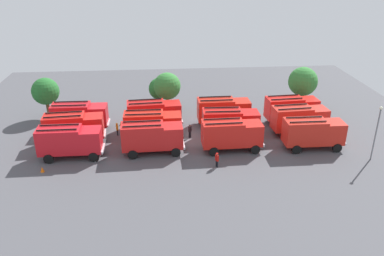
# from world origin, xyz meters

# --- Properties ---
(ground_plane) EXTENTS (65.31, 65.31, 0.00)m
(ground_plane) POSITION_xyz_m (0.00, 0.00, 0.00)
(ground_plane) COLOR #4C4C51
(fire_truck_0) EXTENTS (7.21, 2.79, 3.88)m
(fire_truck_0) POSITION_xyz_m (-14.22, -3.93, 2.15)
(fire_truck_0) COLOR red
(fire_truck_0) RESTS_ON ground
(fire_truck_1) EXTENTS (7.27, 2.93, 3.88)m
(fire_truck_1) POSITION_xyz_m (-4.96, -3.63, 2.15)
(fire_truck_1) COLOR red
(fire_truck_1) RESTS_ON ground
(fire_truck_2) EXTENTS (7.26, 2.90, 3.88)m
(fire_truck_2) POSITION_xyz_m (4.32, -3.70, 2.15)
(fire_truck_2) COLOR red
(fire_truck_2) RESTS_ON ground
(fire_truck_3) EXTENTS (7.20, 2.76, 3.88)m
(fire_truck_3) POSITION_xyz_m (14.02, -4.05, 2.15)
(fire_truck_3) COLOR red
(fire_truck_3) RESTS_ON ground
(fire_truck_4) EXTENTS (7.36, 3.20, 3.88)m
(fire_truck_4) POSITION_xyz_m (-14.49, -0.01, 2.15)
(fire_truck_4) COLOR red
(fire_truck_4) RESTS_ON ground
(fire_truck_5) EXTENTS (7.21, 2.77, 3.88)m
(fire_truck_5) POSITION_xyz_m (-4.91, -0.16, 2.15)
(fire_truck_5) COLOR red
(fire_truck_5) RESTS_ON ground
(fire_truck_6) EXTENTS (7.25, 2.88, 3.88)m
(fire_truck_6) POSITION_xyz_m (4.80, -0.12, 2.15)
(fire_truck_6) COLOR red
(fire_truck_6) RESTS_ON ground
(fire_truck_7) EXTENTS (7.35, 3.17, 3.88)m
(fire_truck_7) POSITION_xyz_m (13.79, 0.18, 2.15)
(fire_truck_7) COLOR red
(fire_truck_7) RESTS_ON ground
(fire_truck_8) EXTENTS (7.22, 2.80, 3.88)m
(fire_truck_8) POSITION_xyz_m (-14.41, 3.61, 2.15)
(fire_truck_8) COLOR red
(fire_truck_8) RESTS_ON ground
(fire_truck_9) EXTENTS (7.36, 3.18, 3.88)m
(fire_truck_9) POSITION_xyz_m (-4.76, 3.69, 2.15)
(fire_truck_9) COLOR red
(fire_truck_9) RESTS_ON ground
(fire_truck_10) EXTENTS (7.24, 2.84, 3.88)m
(fire_truck_10) POSITION_xyz_m (4.57, 3.95, 2.15)
(fire_truck_10) COLOR red
(fire_truck_10) RESTS_ON ground
(fire_truck_11) EXTENTS (7.36, 3.18, 3.88)m
(fire_truck_11) POSITION_xyz_m (13.89, 3.75, 2.15)
(fire_truck_11) COLOR red
(fire_truck_11) RESTS_ON ground
(firefighter_0) EXTENTS (0.37, 0.48, 1.69)m
(firefighter_0) POSITION_xyz_m (2.10, -7.54, 0.94)
(firefighter_0) COLOR black
(firefighter_0) RESTS_ON ground
(firefighter_1) EXTENTS (0.47, 0.46, 1.82)m
(firefighter_1) POSITION_xyz_m (-0.27, 0.13, 1.03)
(firefighter_1) COLOR black
(firefighter_1) RESTS_ON ground
(firefighter_2) EXTENTS (0.32, 0.46, 1.63)m
(firefighter_2) POSITION_xyz_m (-9.49, 1.72, 0.91)
(firefighter_2) COLOR black
(firefighter_2) RESTS_ON ground
(firefighter_3) EXTENTS (0.48, 0.37, 1.69)m
(firefighter_3) POSITION_xyz_m (18.29, 2.16, 0.94)
(firefighter_3) COLOR black
(firefighter_3) RESTS_ON ground
(tree_0) EXTENTS (3.76, 3.76, 5.82)m
(tree_0) POSITION_xyz_m (-19.71, 8.47, 3.92)
(tree_0) COLOR brown
(tree_0) RESTS_ON ground
(tree_1) EXTENTS (3.21, 3.21, 4.97)m
(tree_1) POSITION_xyz_m (-3.90, 10.03, 3.35)
(tree_1) COLOR brown
(tree_1) RESTS_ON ground
(tree_2) EXTENTS (3.89, 3.89, 6.03)m
(tree_2) POSITION_xyz_m (-2.82, 8.93, 4.05)
(tree_2) COLOR brown
(tree_2) RESTS_ON ground
(tree_3) EXTENTS (4.22, 4.22, 6.54)m
(tree_3) POSITION_xyz_m (16.88, 8.40, 4.40)
(tree_3) COLOR brown
(tree_3) RESTS_ON ground
(traffic_cone_0) EXTENTS (0.46, 0.46, 0.66)m
(traffic_cone_0) POSITION_xyz_m (-13.98, -2.10, 0.33)
(traffic_cone_0) COLOR #F2600C
(traffic_cone_0) RESTS_ON ground
(traffic_cone_1) EXTENTS (0.41, 0.41, 0.59)m
(traffic_cone_1) POSITION_xyz_m (-9.29, 4.93, 0.29)
(traffic_cone_1) COLOR #F2600C
(traffic_cone_1) RESTS_ON ground
(traffic_cone_2) EXTENTS (0.43, 0.43, 0.61)m
(traffic_cone_2) POSITION_xyz_m (-16.70, -7.01, 0.30)
(traffic_cone_2) COLOR #F2600C
(traffic_cone_2) RESTS_ON ground
(lamppost) EXTENTS (0.36, 0.36, 6.43)m
(lamppost) POSITION_xyz_m (19.79, -7.29, 3.78)
(lamppost) COLOR slate
(lamppost) RESTS_ON ground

